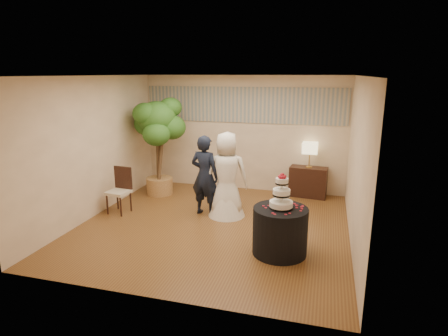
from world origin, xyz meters
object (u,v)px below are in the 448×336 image
(bride, at_px, (227,175))
(table_lamp, at_px, (310,155))
(groom, at_px, (205,176))
(ficus_tree, at_px, (158,146))
(cake_table, at_px, (280,231))
(wedding_cake, at_px, (282,191))
(side_chair, at_px, (118,191))
(console, at_px, (308,182))

(bride, xyz_separation_m, table_lamp, (1.53, 1.70, 0.13))
(groom, relative_size, table_lamp, 2.85)
(bride, distance_m, table_lamp, 2.29)
(groom, distance_m, ficus_tree, 1.81)
(ficus_tree, bearing_deg, cake_table, -35.98)
(wedding_cake, bearing_deg, groom, 141.93)
(bride, distance_m, side_chair, 2.29)
(ficus_tree, bearing_deg, bride, -25.96)
(bride, height_order, wedding_cake, bride)
(groom, relative_size, cake_table, 1.89)
(bride, distance_m, console, 2.34)
(cake_table, distance_m, wedding_cake, 0.68)
(table_lamp, distance_m, ficus_tree, 3.55)
(wedding_cake, xyz_separation_m, table_lamp, (0.27, 3.07, -0.06))
(ficus_tree, bearing_deg, side_chair, -101.37)
(groom, distance_m, console, 2.67)
(bride, distance_m, cake_table, 1.92)
(groom, xyz_separation_m, table_lamp, (1.98, 1.73, 0.18))
(ficus_tree, bearing_deg, table_lamp, 12.33)
(wedding_cake, distance_m, console, 3.16)
(table_lamp, height_order, ficus_tree, ficus_tree)
(ficus_tree, bearing_deg, groom, -33.43)
(groom, distance_m, table_lamp, 2.64)
(side_chair, bearing_deg, groom, 19.82)
(groom, bearing_deg, side_chair, 23.35)
(bride, height_order, side_chair, bride)
(table_lamp, relative_size, ficus_tree, 0.25)
(cake_table, xyz_separation_m, wedding_cake, (0.00, 0.00, 0.68))
(groom, bearing_deg, cake_table, 152.24)
(cake_table, height_order, wedding_cake, wedding_cake)
(table_lamp, relative_size, side_chair, 0.61)
(table_lamp, distance_m, side_chair, 4.34)
(cake_table, bearing_deg, side_chair, 164.97)
(cake_table, xyz_separation_m, console, (0.27, 3.07, -0.03))
(groom, bearing_deg, bride, -164.96)
(console, relative_size, ficus_tree, 0.36)
(cake_table, distance_m, console, 3.08)
(console, bearing_deg, table_lamp, 0.00)
(bride, relative_size, ficus_tree, 0.74)
(bride, relative_size, wedding_cake, 3.01)
(cake_table, distance_m, table_lamp, 3.14)
(bride, xyz_separation_m, wedding_cake, (1.26, -1.37, 0.19))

